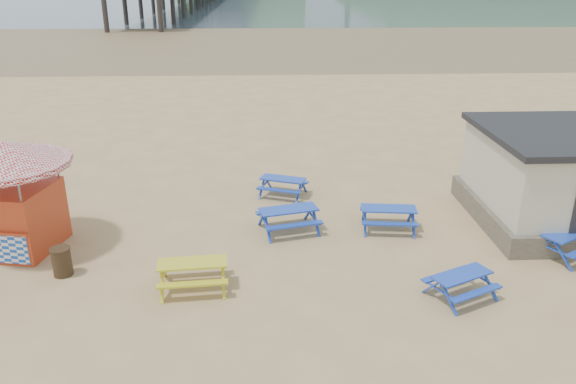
{
  "coord_description": "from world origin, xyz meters",
  "views": [
    {
      "loc": [
        -0.28,
        -15.93,
        7.89
      ],
      "look_at": [
        0.47,
        1.5,
        1.0
      ],
      "focal_mm": 35.0,
      "sensor_mm": 36.0,
      "label": 1
    }
  ],
  "objects_px": {
    "picnic_table_blue_b": "(283,187)",
    "ice_cream_kiosk": "(9,182)",
    "picnic_table_blue_a": "(289,220)",
    "picnic_table_yellow": "(193,275)",
    "litter_bin": "(62,261)"
  },
  "relations": [
    {
      "from": "picnic_table_blue_a",
      "to": "picnic_table_yellow",
      "type": "height_order",
      "value": "picnic_table_blue_a"
    },
    {
      "from": "picnic_table_blue_a",
      "to": "picnic_table_yellow",
      "type": "bearing_deg",
      "value": -142.83
    },
    {
      "from": "picnic_table_blue_a",
      "to": "litter_bin",
      "type": "distance_m",
      "value": 6.89
    },
    {
      "from": "picnic_table_blue_a",
      "to": "litter_bin",
      "type": "height_order",
      "value": "litter_bin"
    },
    {
      "from": "picnic_table_blue_a",
      "to": "ice_cream_kiosk",
      "type": "bearing_deg",
      "value": 171.4
    },
    {
      "from": "ice_cream_kiosk",
      "to": "litter_bin",
      "type": "height_order",
      "value": "ice_cream_kiosk"
    },
    {
      "from": "litter_bin",
      "to": "ice_cream_kiosk",
      "type": "bearing_deg",
      "value": 136.92
    },
    {
      "from": "picnic_table_yellow",
      "to": "ice_cream_kiosk",
      "type": "relative_size",
      "value": 0.44
    },
    {
      "from": "picnic_table_blue_a",
      "to": "ice_cream_kiosk",
      "type": "relative_size",
      "value": 0.49
    },
    {
      "from": "picnic_table_blue_b",
      "to": "ice_cream_kiosk",
      "type": "bearing_deg",
      "value": -133.74
    },
    {
      "from": "picnic_table_blue_b",
      "to": "picnic_table_blue_a",
      "type": "bearing_deg",
      "value": -68.07
    },
    {
      "from": "litter_bin",
      "to": "picnic_table_yellow",
      "type": "bearing_deg",
      "value": -12.6
    },
    {
      "from": "picnic_table_blue_b",
      "to": "picnic_table_yellow",
      "type": "distance_m",
      "value": 6.99
    },
    {
      "from": "picnic_table_blue_b",
      "to": "litter_bin",
      "type": "distance_m",
      "value": 8.48
    },
    {
      "from": "picnic_table_blue_a",
      "to": "picnic_table_blue_b",
      "type": "height_order",
      "value": "picnic_table_blue_a"
    }
  ]
}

